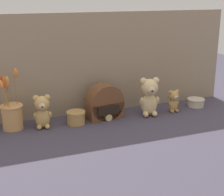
{
  "coord_description": "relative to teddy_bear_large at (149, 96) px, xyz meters",
  "views": [
    {
      "loc": [
        -0.69,
        -1.74,
        0.71
      ],
      "look_at": [
        0.0,
        0.02,
        0.12
      ],
      "focal_mm": 55.0,
      "sensor_mm": 36.0,
      "label": 1
    }
  ],
  "objects": [
    {
      "name": "vintage_radio",
      "position": [
        -0.26,
        0.05,
        -0.04
      ],
      "size": [
        0.22,
        0.13,
        0.21
      ],
      "color": "brown",
      "rests_on": "ground"
    },
    {
      "name": "teddy_bear_large",
      "position": [
        0.0,
        0.0,
        0.0
      ],
      "size": [
        0.13,
        0.12,
        0.23
      ],
      "color": "#DBBC84",
      "rests_on": "ground"
    },
    {
      "name": "backdrop_wall",
      "position": [
        -0.22,
        0.18,
        0.18
      ],
      "size": [
        1.65,
        0.02,
        0.6
      ],
      "color": "gray",
      "rests_on": "ground"
    },
    {
      "name": "flower_vase",
      "position": [
        -0.78,
        0.07,
        -0.03
      ],
      "size": [
        0.13,
        0.15,
        0.34
      ],
      "color": "tan",
      "rests_on": "ground"
    },
    {
      "name": "decorative_tin_tall",
      "position": [
        0.36,
        0.04,
        -0.09
      ],
      "size": [
        0.11,
        0.11,
        0.05
      ],
      "color": "beige",
      "rests_on": "ground"
    },
    {
      "name": "ground_plane",
      "position": [
        -0.22,
        0.01,
        -0.12
      ],
      "size": [
        4.0,
        4.0,
        0.0
      ],
      "primitive_type": "plane",
      "color": "#3D3847"
    },
    {
      "name": "teddy_bear_small",
      "position": [
        0.17,
        -0.0,
        -0.05
      ],
      "size": [
        0.07,
        0.07,
        0.14
      ],
      "color": "tan",
      "rests_on": "ground"
    },
    {
      "name": "decorative_tin_short",
      "position": [
        -0.45,
        0.02,
        -0.08
      ],
      "size": [
        0.11,
        0.11,
        0.07
      ],
      "color": "tan",
      "rests_on": "ground"
    },
    {
      "name": "teddy_bear_medium",
      "position": [
        -0.63,
        0.03,
        -0.02
      ],
      "size": [
        0.1,
        0.09,
        0.19
      ],
      "color": "tan",
      "rests_on": "ground"
    }
  ]
}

